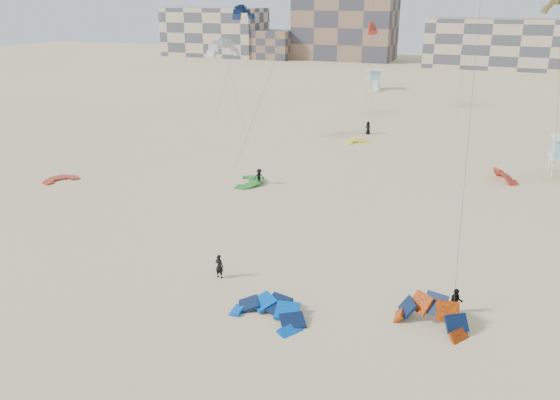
% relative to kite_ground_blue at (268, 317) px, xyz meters
% --- Properties ---
extents(ground, '(320.00, 320.00, 0.00)m').
position_rel_kite_ground_blue_xyz_m(ground, '(-4.47, -0.51, 0.00)').
color(ground, beige).
rests_on(ground, ground).
extents(kite_ground_blue, '(5.48, 5.67, 2.67)m').
position_rel_kite_ground_blue_xyz_m(kite_ground_blue, '(0.00, 0.00, 0.00)').
color(kite_ground_blue, blue).
rests_on(kite_ground_blue, ground).
extents(kite_ground_orange, '(4.91, 4.85, 4.06)m').
position_rel_kite_ground_blue_xyz_m(kite_ground_orange, '(8.46, 2.57, 0.00)').
color(kite_ground_orange, '#ED4C03').
rests_on(kite_ground_orange, ground).
extents(kite_ground_red, '(4.24, 4.18, 0.58)m').
position_rel_kite_ground_blue_xyz_m(kite_ground_red, '(-28.45, 14.54, 0.00)').
color(kite_ground_red, '#AE3B19').
rests_on(kite_ground_red, ground).
extents(kite_ground_green, '(4.83, 4.65, 1.20)m').
position_rel_kite_ground_blue_xyz_m(kite_ground_green, '(-11.18, 20.94, 0.00)').
color(kite_ground_green, '#1C7F27').
rests_on(kite_ground_green, ground).
extents(kite_ground_red_far, '(4.42, 4.37, 3.36)m').
position_rel_kite_ground_blue_xyz_m(kite_ground_red_far, '(11.58, 31.10, 0.00)').
color(kite_ground_red_far, '#AE3B19').
rests_on(kite_ground_red_far, ground).
extents(kite_ground_yellow, '(4.12, 4.16, 1.20)m').
position_rel_kite_ground_blue_xyz_m(kite_ground_yellow, '(-5.53, 40.08, 0.00)').
color(kite_ground_yellow, yellow).
rests_on(kite_ground_yellow, ground).
extents(kitesurfer_main, '(0.60, 0.41, 1.60)m').
position_rel_kite_ground_blue_xyz_m(kitesurfer_main, '(-4.67, 3.05, 0.80)').
color(kitesurfer_main, black).
rests_on(kitesurfer_main, ground).
extents(kitesurfer_b, '(0.84, 0.70, 1.56)m').
position_rel_kite_ground_blue_xyz_m(kitesurfer_b, '(9.59, 4.34, 0.78)').
color(kitesurfer_b, black).
rests_on(kitesurfer_b, ground).
extents(kitesurfer_c, '(1.12, 1.12, 1.55)m').
position_rel_kite_ground_blue_xyz_m(kitesurfer_c, '(-10.03, 20.83, 0.78)').
color(kitesurfer_c, black).
rests_on(kitesurfer_c, ground).
extents(kitesurfer_e, '(0.95, 0.79, 1.67)m').
position_rel_kite_ground_blue_xyz_m(kitesurfer_e, '(-5.48, 45.03, 0.84)').
color(kitesurfer_e, black).
rests_on(kitesurfer_e, ground).
extents(kite_fly_grey, '(8.10, 7.31, 11.40)m').
position_rel_kite_ground_blue_xyz_m(kite_fly_grey, '(-21.25, 35.52, 10.95)').
color(kite_fly_grey, silver).
rests_on(kite_fly_grey, ground).
extents(kite_fly_navy, '(4.56, 8.14, 15.18)m').
position_rel_kite_ground_blue_xyz_m(kite_fly_navy, '(-24.62, 47.86, 14.65)').
color(kite_fly_navy, '#0B183B').
rests_on(kite_fly_navy, ground).
extents(kite_fly_red, '(3.95, 5.84, 12.50)m').
position_rel_kite_ground_blue_xyz_m(kite_fly_red, '(-9.61, 61.83, 12.23)').
color(kite_fly_red, '#AE3B19').
rests_on(kite_fly_red, ground).
extents(lifeguard_tower_far, '(3.41, 5.59, 3.79)m').
position_rel_kite_ground_blue_xyz_m(lifeguard_tower_far, '(-13.53, 82.22, 1.88)').
color(lifeguard_tower_far, white).
rests_on(lifeguard_tower_far, ground).
extents(condo_west_a, '(30.00, 15.00, 14.00)m').
position_rel_kite_ground_blue_xyz_m(condo_west_a, '(-74.47, 129.49, 7.00)').
color(condo_west_a, '#C5AD90').
rests_on(condo_west_a, ground).
extents(condo_west_b, '(28.00, 14.00, 18.00)m').
position_rel_kite_ground_blue_xyz_m(condo_west_b, '(-34.47, 133.49, 9.00)').
color(condo_west_b, '#7F604D').
rests_on(condo_west_b, ground).
extents(condo_mid, '(32.00, 16.00, 12.00)m').
position_rel_kite_ground_blue_xyz_m(condo_mid, '(5.53, 129.49, 6.00)').
color(condo_mid, '#C5AD90').
rests_on(condo_mid, ground).
extents(condo_fill_left, '(12.00, 10.00, 8.00)m').
position_rel_kite_ground_blue_xyz_m(condo_fill_left, '(-54.47, 127.49, 4.00)').
color(condo_fill_left, '#7F604D').
rests_on(condo_fill_left, ground).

